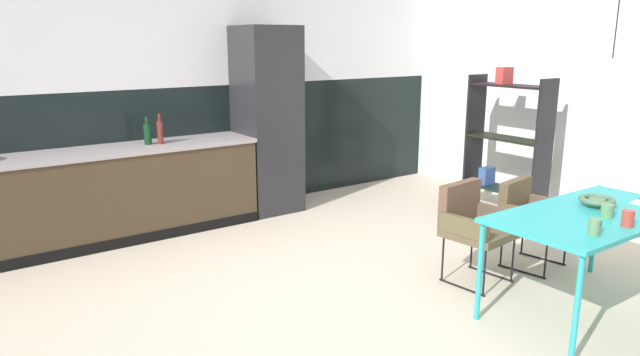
# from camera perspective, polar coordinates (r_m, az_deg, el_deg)

# --- Properties ---
(ground_plane) EXTENTS (9.08, 9.08, 0.00)m
(ground_plane) POSITION_cam_1_polar(r_m,az_deg,el_deg) (4.21, 4.81, -12.99)
(ground_plane) COLOR beige
(back_wall_splashback_dark) EXTENTS (6.98, 0.12, 1.40)m
(back_wall_splashback_dark) POSITION_cam_1_polar(r_m,az_deg,el_deg) (6.41, -12.29, 2.70)
(back_wall_splashback_dark) COLOR black
(back_wall_splashback_dark) RESTS_ON ground
(back_wall_panel_upper) EXTENTS (6.98, 0.12, 1.40)m
(back_wall_panel_upper) POSITION_cam_1_polar(r_m,az_deg,el_deg) (6.30, -12.95, 15.31)
(back_wall_panel_upper) COLOR silver
(back_wall_panel_upper) RESTS_ON back_wall_splashback_dark
(side_wall_right) EXTENTS (0.12, 6.01, 2.80)m
(side_wall_right) POSITION_cam_1_polar(r_m,az_deg,el_deg) (6.56, 28.92, 7.76)
(side_wall_right) COLOR silver
(side_wall_right) RESTS_ON ground
(kitchen_counter) EXTENTS (3.75, 0.63, 0.89)m
(kitchen_counter) POSITION_cam_1_polar(r_m,az_deg,el_deg) (5.71, -24.46, -2.20)
(kitchen_counter) COLOR #3F301F
(kitchen_counter) RESTS_ON ground
(refrigerator_column) EXTENTS (0.61, 0.60, 2.03)m
(refrigerator_column) POSITION_cam_1_polar(r_m,az_deg,el_deg) (6.35, -5.30, 5.74)
(refrigerator_column) COLOR #232326
(refrigerator_column) RESTS_ON ground
(dining_table) EXTENTS (1.52, 0.78, 0.73)m
(dining_table) POSITION_cam_1_polar(r_m,az_deg,el_deg) (4.35, 25.60, -3.75)
(dining_table) COLOR teal
(dining_table) RESTS_ON ground
(armchair_facing_counter) EXTENTS (0.53, 0.52, 0.78)m
(armchair_facing_counter) POSITION_cam_1_polar(r_m,az_deg,el_deg) (4.67, 14.94, -4.04)
(armchair_facing_counter) COLOR brown
(armchair_facing_counter) RESTS_ON ground
(armchair_far_side) EXTENTS (0.56, 0.55, 0.73)m
(armchair_far_side) POSITION_cam_1_polar(r_m,az_deg,el_deg) (5.14, 20.12, -3.16)
(armchair_far_side) COLOR brown
(armchair_far_side) RESTS_ON ground
(fruit_bowl) EXTENTS (0.25, 0.25, 0.07)m
(fruit_bowl) POSITION_cam_1_polar(r_m,az_deg,el_deg) (4.49, 25.97, -2.03)
(fruit_bowl) COLOR #4C704C
(fruit_bowl) RESTS_ON dining_table
(mug_glass_clear) EXTENTS (0.12, 0.07, 0.11)m
(mug_glass_clear) POSITION_cam_1_polar(r_m,az_deg,el_deg) (4.10, 28.46, -3.57)
(mug_glass_clear) COLOR #B23D33
(mug_glass_clear) RESTS_ON dining_table
(mug_dark_espresso) EXTENTS (0.12, 0.07, 0.10)m
(mug_dark_espresso) POSITION_cam_1_polar(r_m,az_deg,el_deg) (3.83, 25.79, -4.42)
(mug_dark_espresso) COLOR #5B8456
(mug_dark_espresso) RESTS_ON dining_table
(mug_white_ceramic) EXTENTS (0.12, 0.08, 0.09)m
(mug_white_ceramic) POSITION_cam_1_polar(r_m,az_deg,el_deg) (4.26, 26.81, -2.94)
(mug_white_ceramic) COLOR #5B8456
(mug_white_ceramic) RESTS_ON dining_table
(bottle_wine_green) EXTENTS (0.07, 0.07, 0.27)m
(bottle_wine_green) POSITION_cam_1_polar(r_m,az_deg,el_deg) (5.81, -16.86, 4.32)
(bottle_wine_green) COLOR #0F3319
(bottle_wine_green) RESTS_ON kitchen_counter
(bottle_spice_small) EXTENTS (0.06, 0.06, 0.30)m
(bottle_spice_small) POSITION_cam_1_polar(r_m,az_deg,el_deg) (5.81, -15.70, 4.49)
(bottle_spice_small) COLOR maroon
(bottle_spice_small) RESTS_ON kitchen_counter
(open_shelf_unit) EXTENTS (0.30, 0.94, 1.60)m
(open_shelf_unit) POSITION_cam_1_polar(r_m,az_deg,el_deg) (6.62, 18.05, 3.55)
(open_shelf_unit) COLOR black
(open_shelf_unit) RESTS_ON ground
(pendant_lamp_over_table_near) EXTENTS (0.35, 0.35, 1.21)m
(pendant_lamp_over_table_near) POSITION_cam_1_polar(r_m,az_deg,el_deg) (4.18, 27.05, 9.06)
(pendant_lamp_over_table_near) COLOR black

